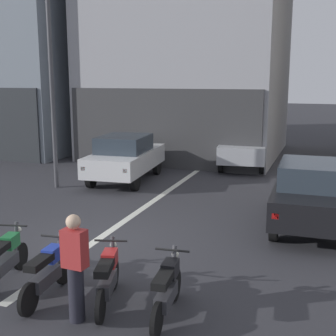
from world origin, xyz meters
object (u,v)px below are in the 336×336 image
Objects in this scene: car_white_crossing_near at (125,156)px; street_lamp at (50,56)px; motorcycle_green_row_leftmost at (6,258)px; motorcycle_red_row_centre at (108,277)px; car_silver_down_street at (243,146)px; motorcycle_blue_row_left_mid at (47,272)px; motorcycle_black_row_right_mid at (167,289)px; person_by_motorcycles at (75,267)px; car_black_parked_kerbside at (312,192)px.

street_lamp is (-1.78, -1.67, 3.41)m from car_white_crossing_near.
motorcycle_red_row_centre is at bearing -2.80° from motorcycle_green_row_leftmost.
motorcycle_red_row_centre is (0.04, -12.23, -0.43)m from car_silver_down_street.
motorcycle_green_row_leftmost is 1.07m from motorcycle_blue_row_left_mid.
motorcycle_black_row_right_mid is (6.32, -6.63, -3.83)m from street_lamp.
motorcycle_green_row_leftmost is at bearing 176.94° from motorcycle_black_row_right_mid.
motorcycle_green_row_leftmost and motorcycle_black_row_right_mid have the same top height.
street_lamp is at bearing 128.81° from motorcycle_red_row_centre.
motorcycle_green_row_leftmost is 2.08m from motorcycle_red_row_centre.
street_lamp is 9.25m from motorcycle_red_row_centre.
motorcycle_green_row_leftmost is at bearing 158.70° from person_by_motorcycles.
car_white_crossing_near is 8.26m from motorcycle_green_row_leftmost.
motorcycle_black_row_right_mid is at bearing 2.56° from motorcycle_blue_row_left_mid.
person_by_motorcycles reaches higher than motorcycle_blue_row_left_mid.
person_by_motorcycles is (-3.14, -5.76, -0.03)m from car_black_parked_kerbside.
motorcycle_black_row_right_mid is at bearing 24.32° from person_by_motorcycles.
street_lamp is at bearing -136.83° from car_white_crossing_near.
motorcycle_green_row_leftmost is at bearing 165.99° from motorcycle_blue_row_left_mid.
motorcycle_blue_row_left_mid is (4.24, -6.72, -3.83)m from street_lamp.
motorcycle_green_row_leftmost is at bearing -80.06° from car_white_crossing_near.
motorcycle_red_row_centre is (-2.93, -5.13, -0.43)m from car_black_parked_kerbside.
car_black_parked_kerbside reaches higher than motorcycle_red_row_centre.
car_black_parked_kerbside reaches higher than motorcycle_black_row_right_mid.
street_lamp reaches higher than person_by_motorcycles.
person_by_motorcycles is at bearing -118.58° from car_black_parked_kerbside.
car_silver_down_street is at bearing 49.17° from car_white_crossing_near.
car_black_parked_kerbside is 2.48× the size of motorcycle_blue_row_left_mid.
person_by_motorcycles is at bearing -69.60° from car_white_crossing_near.
motorcycle_green_row_leftmost is 3.12m from motorcycle_black_row_right_mid.
car_black_parked_kerbside is at bearing 61.42° from person_by_motorcycles.
person_by_motorcycles is at bearing -108.02° from motorcycle_red_row_centre.
motorcycle_green_row_leftmost is 1.01× the size of motorcycle_red_row_centre.
person_by_motorcycles is at bearing -54.79° from street_lamp.
motorcycle_blue_row_left_mid is (1.04, -0.26, 0.00)m from motorcycle_green_row_leftmost.
car_white_crossing_near reaches higher than motorcycle_black_row_right_mid.
person_by_motorcycles is (-0.20, -0.63, 0.40)m from motorcycle_red_row_centre.
car_black_parked_kerbside is at bearing -25.72° from car_white_crossing_near.
person_by_motorcycles reaches higher than motorcycle_black_row_right_mid.
car_silver_down_street is (-2.97, 7.10, 0.00)m from car_black_parked_kerbside.
motorcycle_black_row_right_mid is (2.07, 0.09, 0.00)m from motorcycle_blue_row_left_mid.
car_silver_down_street is 2.57× the size of person_by_motorcycles.
motorcycle_green_row_leftmost and motorcycle_red_row_centre have the same top height.
motorcycle_blue_row_left_mid is (-1.00, -12.39, -0.43)m from car_silver_down_street.
motorcycle_blue_row_left_mid is at bearing -57.73° from street_lamp.
car_white_crossing_near is 0.99× the size of car_silver_down_street.
street_lamp reaches higher than car_white_crossing_near.
motorcycle_red_row_centre is at bearing 8.69° from motorcycle_blue_row_left_mid.
motorcycle_green_row_leftmost is (3.20, -6.46, -3.83)m from street_lamp.
motorcycle_green_row_leftmost is at bearing 177.20° from motorcycle_red_row_centre.
car_white_crossing_near reaches higher than motorcycle_green_row_leftmost.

